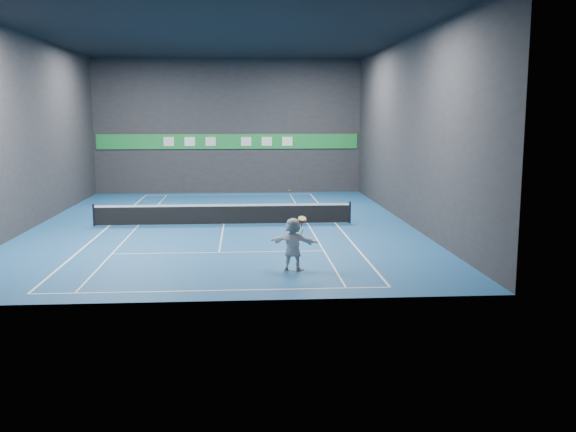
{
  "coord_description": "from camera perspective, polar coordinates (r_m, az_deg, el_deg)",
  "views": [
    {
      "loc": [
        0.97,
        -30.92,
        5.3
      ],
      "look_at": [
        2.65,
        -6.99,
        1.5
      ],
      "focal_mm": 40.0,
      "sensor_mm": 36.0,
      "label": 1
    }
  ],
  "objects": [
    {
      "name": "sideline_singles_left",
      "position": [
        31.78,
        -13.16,
        -0.83
      ],
      "size": [
        0.06,
        23.78,
        0.01
      ],
      "primitive_type": "cube",
      "color": "white",
      "rests_on": "ground"
    },
    {
      "name": "sideline_singles_right",
      "position": [
        31.53,
        1.75,
        -0.68
      ],
      "size": [
        0.06,
        23.78,
        0.01
      ],
      "primitive_type": "cube",
      "color": "white",
      "rests_on": "ground"
    },
    {
      "name": "ground",
      "position": [
        31.39,
        -5.73,
        -0.77
      ],
      "size": [
        26.0,
        26.0,
        0.0
      ],
      "primitive_type": "plane",
      "color": "navy",
      "rests_on": "ground"
    },
    {
      "name": "wall_back",
      "position": [
        43.94,
        -5.34,
        7.92
      ],
      "size": [
        18.0,
        0.1,
        9.0
      ],
      "primitive_type": "cube",
      "color": "#262629",
      "rests_on": "ground"
    },
    {
      "name": "ceiling",
      "position": [
        31.15,
        -6.0,
        15.77
      ],
      "size": [
        26.0,
        26.0,
        0.0
      ],
      "primitive_type": "plane",
      "color": "black",
      "rests_on": "ground"
    },
    {
      "name": "baseline_near",
      "position": [
        19.78,
        -6.72,
        -6.6
      ],
      "size": [
        10.98,
        0.08,
        0.01
      ],
      "primitive_type": "cube",
      "color": "white",
      "rests_on": "ground"
    },
    {
      "name": "service_line_far",
      "position": [
        37.71,
        -5.45,
        0.89
      ],
      "size": [
        8.23,
        0.06,
        0.01
      ],
      "primitive_type": "cube",
      "color": "white",
      "rests_on": "ground"
    },
    {
      "name": "tennis_racket",
      "position": [
        21.89,
        1.28,
        -0.55
      ],
      "size": [
        0.4,
        0.37,
        0.68
      ],
      "color": "red",
      "rests_on": "player"
    },
    {
      "name": "sponsor_banner",
      "position": [
        43.9,
        -5.32,
        6.61
      ],
      "size": [
        17.64,
        0.11,
        1.0
      ],
      "color": "#1D8737",
      "rests_on": "wall_back"
    },
    {
      "name": "player",
      "position": [
        21.95,
        0.46,
        -2.51
      ],
      "size": [
        1.79,
        1.1,
        1.84
      ],
      "primitive_type": "imported",
      "rotation": [
        0.0,
        0.0,
        2.79
      ],
      "color": "silver",
      "rests_on": "ground"
    },
    {
      "name": "sideline_doubles_left",
      "position": [
        32.03,
        -15.6,
        -0.85
      ],
      "size": [
        0.08,
        23.78,
        0.01
      ],
      "primitive_type": "cube",
      "color": "white",
      "rests_on": "ground"
    },
    {
      "name": "sideline_doubles_right",
      "position": [
        31.69,
        4.24,
        -0.64
      ],
      "size": [
        0.08,
        23.78,
        0.01
      ],
      "primitive_type": "cube",
      "color": "white",
      "rests_on": "ground"
    },
    {
      "name": "wall_front",
      "position": [
        17.96,
        -7.15,
        6.38
      ],
      "size": [
        18.0,
        0.1,
        9.0
      ],
      "primitive_type": "cube",
      "color": "#262629",
      "rests_on": "ground"
    },
    {
      "name": "tennis_net",
      "position": [
        31.3,
        -5.75,
        0.21
      ],
      "size": [
        12.5,
        0.1,
        1.07
      ],
      "color": "black",
      "rests_on": "ground"
    },
    {
      "name": "center_service_line",
      "position": [
        31.39,
        -5.73,
        -0.76
      ],
      "size": [
        0.06,
        12.8,
        0.01
      ],
      "primitive_type": "cube",
      "color": "white",
      "rests_on": "ground"
    },
    {
      "name": "service_line_near",
      "position": [
        25.1,
        -6.15,
        -3.23
      ],
      "size": [
        8.23,
        0.06,
        0.01
      ],
      "primitive_type": "cube",
      "color": "white",
      "rests_on": "ground"
    },
    {
      "name": "baseline_far",
      "position": [
        43.15,
        -5.28,
        1.91
      ],
      "size": [
        10.98,
        0.08,
        0.01
      ],
      "primitive_type": "cube",
      "color": "white",
      "rests_on": "ground"
    },
    {
      "name": "wall_left",
      "position": [
        32.5,
        -22.05,
        6.94
      ],
      "size": [
        0.1,
        26.0,
        9.0
      ],
      "primitive_type": "cube",
      "color": "#262629",
      "rests_on": "ground"
    },
    {
      "name": "tennis_ball",
      "position": [
        21.68,
        0.11,
        2.3
      ],
      "size": [
        0.06,
        0.06,
        0.06
      ],
      "primitive_type": "sphere",
      "color": "#C5E025",
      "rests_on": "player"
    },
    {
      "name": "wall_right",
      "position": [
        31.96,
        10.63,
        7.41
      ],
      "size": [
        0.1,
        26.0,
        9.0
      ],
      "primitive_type": "cube",
      "color": "#262629",
      "rests_on": "ground"
    }
  ]
}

